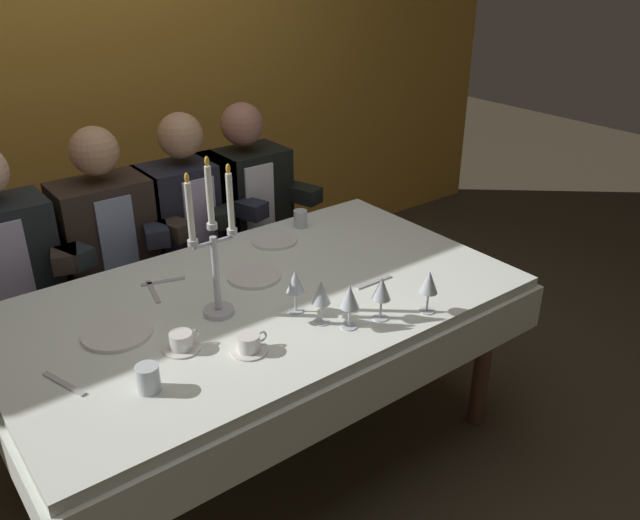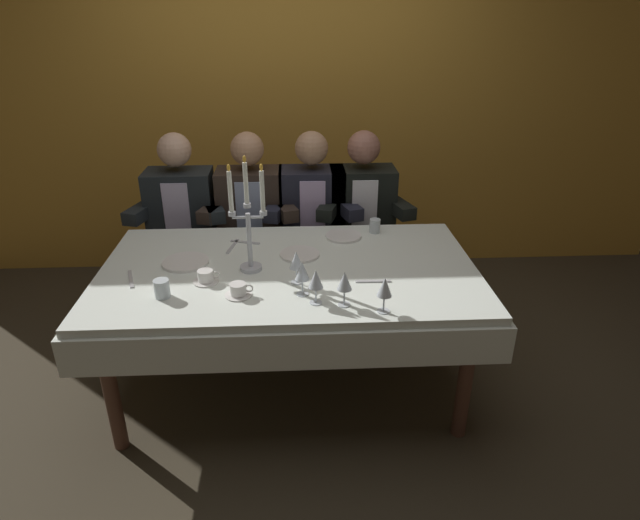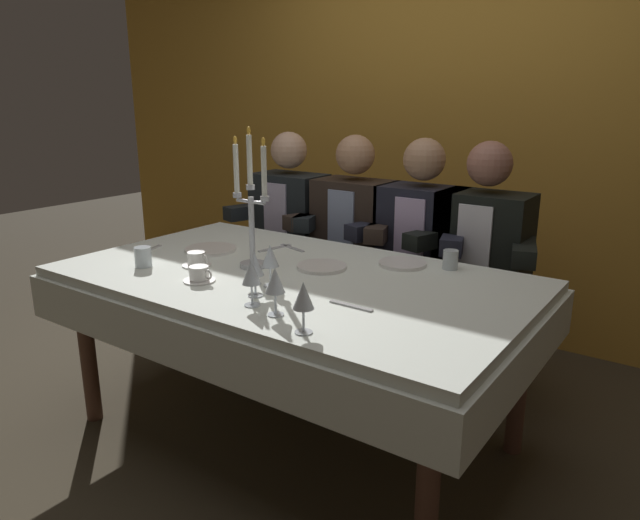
# 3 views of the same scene
# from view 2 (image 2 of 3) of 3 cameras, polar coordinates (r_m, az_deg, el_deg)

# --- Properties ---
(ground_plane) EXTENTS (12.00, 12.00, 0.00)m
(ground_plane) POSITION_cam_2_polar(r_m,az_deg,el_deg) (3.13, -2.99, -13.00)
(ground_plane) COLOR #3F3627
(back_wall) EXTENTS (6.00, 0.12, 2.70)m
(back_wall) POSITION_cam_2_polar(r_m,az_deg,el_deg) (4.15, -3.54, 17.18)
(back_wall) COLOR gold
(back_wall) RESTS_ON ground_plane
(dining_table) EXTENTS (1.94, 1.14, 0.74)m
(dining_table) POSITION_cam_2_polar(r_m,az_deg,el_deg) (2.78, -3.28, -2.91)
(dining_table) COLOR white
(dining_table) RESTS_ON ground_plane
(candelabra) EXTENTS (0.19, 0.11, 0.58)m
(candelabra) POSITION_cam_2_polar(r_m,az_deg,el_deg) (2.62, -7.62, 3.67)
(candelabra) COLOR silver
(candelabra) RESTS_ON dining_table
(dinner_plate_0) EXTENTS (0.21, 0.21, 0.01)m
(dinner_plate_0) POSITION_cam_2_polar(r_m,az_deg,el_deg) (3.08, 2.50, 2.57)
(dinner_plate_0) COLOR white
(dinner_plate_0) RESTS_ON dining_table
(dinner_plate_1) EXTENTS (0.24, 0.24, 0.01)m
(dinner_plate_1) POSITION_cam_2_polar(r_m,az_deg,el_deg) (2.84, -14.10, -0.22)
(dinner_plate_1) COLOR white
(dinner_plate_1) RESTS_ON dining_table
(dinner_plate_2) EXTENTS (0.21, 0.21, 0.01)m
(dinner_plate_2) POSITION_cam_2_polar(r_m,az_deg,el_deg) (2.85, -2.18, 0.61)
(dinner_plate_2) COLOR white
(dinner_plate_2) RESTS_ON dining_table
(wine_glass_0) EXTENTS (0.07, 0.07, 0.16)m
(wine_glass_0) POSITION_cam_2_polar(r_m,az_deg,el_deg) (2.29, 6.89, -2.95)
(wine_glass_0) COLOR silver
(wine_glass_0) RESTS_ON dining_table
(wine_glass_1) EXTENTS (0.07, 0.07, 0.16)m
(wine_glass_1) POSITION_cam_2_polar(r_m,az_deg,el_deg) (2.34, -0.45, -2.15)
(wine_glass_1) COLOR silver
(wine_glass_1) RESTS_ON dining_table
(wine_glass_2) EXTENTS (0.07, 0.07, 0.16)m
(wine_glass_2) POSITION_cam_2_polar(r_m,az_deg,el_deg) (2.33, 2.63, -2.34)
(wine_glass_2) COLOR silver
(wine_glass_2) RESTS_ON dining_table
(wine_glass_3) EXTENTS (0.07, 0.07, 0.16)m
(wine_glass_3) POSITION_cam_2_polar(r_m,az_deg,el_deg) (2.52, -2.54, -0.11)
(wine_glass_3) COLOR silver
(wine_glass_3) RESTS_ON dining_table
(wine_glass_4) EXTENTS (0.07, 0.07, 0.16)m
(wine_glass_4) POSITION_cam_2_polar(r_m,az_deg,el_deg) (2.42, -1.91, -1.24)
(wine_glass_4) COLOR silver
(wine_glass_4) RESTS_ON dining_table
(water_tumbler_0) EXTENTS (0.06, 0.06, 0.08)m
(water_tumbler_0) POSITION_cam_2_polar(r_m,az_deg,el_deg) (3.14, 5.85, 3.63)
(water_tumbler_0) COLOR silver
(water_tumbler_0) RESTS_ON dining_table
(water_tumbler_1) EXTENTS (0.07, 0.07, 0.09)m
(water_tumbler_1) POSITION_cam_2_polar(r_m,az_deg,el_deg) (2.53, -16.46, -2.93)
(water_tumbler_1) COLOR silver
(water_tumbler_1) RESTS_ON dining_table
(coffee_cup_0) EXTENTS (0.13, 0.12, 0.06)m
(coffee_cup_0) POSITION_cam_2_polar(r_m,az_deg,el_deg) (2.62, -12.04, -1.77)
(coffee_cup_0) COLOR white
(coffee_cup_0) RESTS_ON dining_table
(coffee_cup_1) EXTENTS (0.13, 0.12, 0.06)m
(coffee_cup_1) POSITION_cam_2_polar(r_m,az_deg,el_deg) (2.47, -8.67, -3.21)
(coffee_cup_1) COLOR white
(coffee_cup_1) RESTS_ON dining_table
(spoon_0) EXTENTS (0.17, 0.02, 0.01)m
(spoon_0) POSITION_cam_2_polar(r_m,az_deg,el_deg) (2.59, 5.67, -2.26)
(spoon_0) COLOR #B7B7BC
(spoon_0) RESTS_ON dining_table
(fork_1) EXTENTS (0.17, 0.06, 0.01)m
(fork_1) POSITION_cam_2_polar(r_m,az_deg,el_deg) (3.03, -7.96, 1.88)
(fork_1) COLOR #B7B7BC
(fork_1) RESTS_ON dining_table
(knife_2) EXTENTS (0.06, 0.19, 0.01)m
(knife_2) POSITION_cam_2_polar(r_m,az_deg,el_deg) (2.99, -9.27, 1.46)
(knife_2) COLOR #B7B7BC
(knife_2) RESTS_ON dining_table
(knife_3) EXTENTS (0.08, 0.19, 0.01)m
(knife_3) POSITION_cam_2_polar(r_m,az_deg,el_deg) (2.75, -19.47, -1.91)
(knife_3) COLOR #B7B7BC
(knife_3) RESTS_ON dining_table
(seated_diner_0) EXTENTS (0.63, 0.48, 1.24)m
(seated_diner_0) POSITION_cam_2_polar(r_m,az_deg,el_deg) (3.62, -14.50, 5.15)
(seated_diner_0) COLOR brown
(seated_diner_0) RESTS_ON ground_plane
(seated_diner_1) EXTENTS (0.63, 0.48, 1.24)m
(seated_diner_1) POSITION_cam_2_polar(r_m,az_deg,el_deg) (3.56, -7.37, 5.40)
(seated_diner_1) COLOR brown
(seated_diner_1) RESTS_ON ground_plane
(seated_diner_2) EXTENTS (0.63, 0.48, 1.24)m
(seated_diner_2) POSITION_cam_2_polar(r_m,az_deg,el_deg) (3.55, -0.87, 5.56)
(seated_diner_2) COLOR brown
(seated_diner_2) RESTS_ON ground_plane
(seated_diner_3) EXTENTS (0.63, 0.48, 1.24)m
(seated_diner_3) POSITION_cam_2_polar(r_m,az_deg,el_deg) (3.58, 4.44, 5.64)
(seated_diner_3) COLOR brown
(seated_diner_3) RESTS_ON ground_plane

